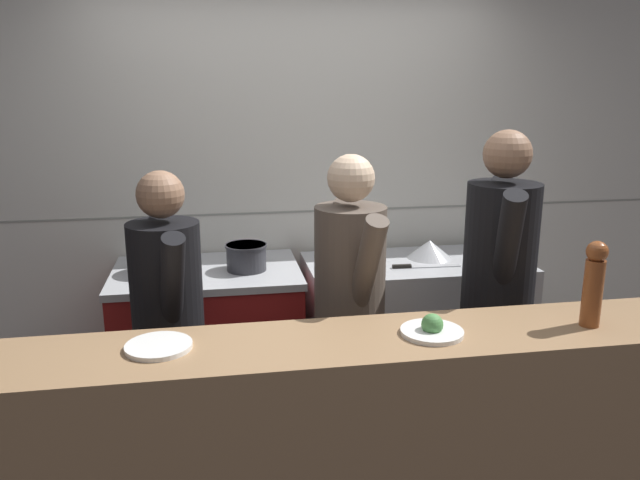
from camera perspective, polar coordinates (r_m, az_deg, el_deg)
The scene contains 14 objects.
wall_back_tiled at distance 3.91m, azimuth -2.53°, elevation 4.84°, with size 8.00×0.06×2.60m.
oven_range at distance 3.73m, azimuth -10.04°, elevation -9.38°, with size 1.05×0.71×0.91m.
prep_counter at distance 3.91m, azimuth 8.49°, elevation -8.31°, with size 1.30×0.65×0.90m.
pass_counter at distance 2.63m, azimuth 6.02°, elevation -18.98°, with size 3.19×0.45×1.01m.
stock_pot at distance 3.56m, azimuth -14.41°, elevation -1.47°, with size 0.26×0.26×0.17m.
sauce_pot at distance 3.51m, azimuth -6.75°, elevation -1.48°, with size 0.23×0.23×0.15m.
mixing_bowl_steel at distance 3.84m, azimuth 9.98°, elevation -0.82°, with size 0.27×0.27×0.11m.
chefs_knife at distance 3.64m, azimuth 9.16°, elevation -2.39°, with size 0.40×0.05×0.02m.
plated_dish_main at distance 2.34m, azimuth -14.54°, elevation -9.38°, with size 0.24×0.24×0.02m.
plated_dish_appetiser at distance 2.43m, azimuth 10.20°, elevation -8.03°, with size 0.24×0.24×0.08m.
pepper_mill at distance 2.64m, azimuth 23.75°, elevation -3.53°, with size 0.08×0.08×0.34m.
chef_head_cook at distance 2.94m, azimuth -13.67°, elevation -7.42°, with size 0.38×0.69×1.58m.
chef_sous at distance 2.96m, azimuth 2.70°, elevation -6.21°, with size 0.38×0.72×1.63m.
chef_line at distance 3.21m, azimuth 15.93°, elevation -4.10°, with size 0.44×0.75×1.73m.
Camera 1 is at (-0.49, -2.35, 1.95)m, focal length 35.00 mm.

